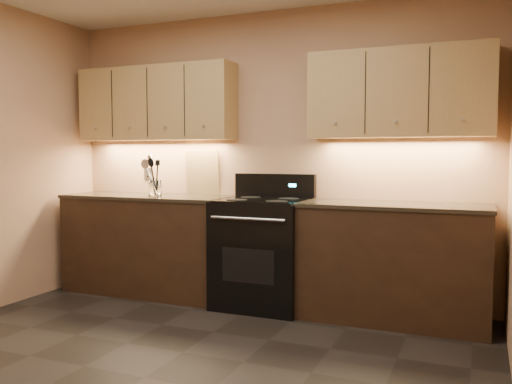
{
  "coord_description": "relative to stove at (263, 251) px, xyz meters",
  "views": [
    {
      "loc": [
        1.81,
        -2.61,
        1.32
      ],
      "look_at": [
        0.11,
        1.45,
        1.01
      ],
      "focal_mm": 38.0,
      "sensor_mm": 36.0,
      "label": 1
    }
  ],
  "objects": [
    {
      "name": "floor",
      "position": [
        -0.08,
        -1.68,
        -0.48
      ],
      "size": [
        4.0,
        4.0,
        0.0
      ],
      "primitive_type": "plane",
      "color": "black",
      "rests_on": "ground"
    },
    {
      "name": "wall_back",
      "position": [
        -0.08,
        0.32,
        0.82
      ],
      "size": [
        4.0,
        0.04,
        2.6
      ],
      "primitive_type": "cube",
      "color": "tan",
      "rests_on": "ground"
    },
    {
      "name": "counter_left",
      "position": [
        -1.18,
        0.02,
        -0.01
      ],
      "size": [
        1.62,
        0.62,
        0.93
      ],
      "color": "black",
      "rests_on": "ground"
    },
    {
      "name": "counter_right",
      "position": [
        1.1,
        0.02,
        -0.01
      ],
      "size": [
        1.46,
        0.62,
        0.93
      ],
      "color": "black",
      "rests_on": "ground"
    },
    {
      "name": "stove",
      "position": [
        0.0,
        0.0,
        0.0
      ],
      "size": [
        0.76,
        0.68,
        1.14
      ],
      "color": "black",
      "rests_on": "ground"
    },
    {
      "name": "upper_cab_left",
      "position": [
        -1.18,
        0.17,
        1.32
      ],
      "size": [
        1.6,
        0.3,
        0.7
      ],
      "primitive_type": "cube",
      "color": "tan",
      "rests_on": "wall_back"
    },
    {
      "name": "upper_cab_right",
      "position": [
        1.1,
        0.17,
        1.32
      ],
      "size": [
        1.44,
        0.3,
        0.7
      ],
      "primitive_type": "cube",
      "color": "tan",
      "rests_on": "wall_back"
    },
    {
      "name": "outlet_plate",
      "position": [
        -1.38,
        0.31,
        0.64
      ],
      "size": [
        0.08,
        0.01,
        0.12
      ],
      "primitive_type": "cube",
      "color": "#B2B5BA",
      "rests_on": "wall_back"
    },
    {
      "name": "utensil_crock",
      "position": [
        -1.03,
        -0.09,
        0.52
      ],
      "size": [
        0.13,
        0.13,
        0.15
      ],
      "color": "white",
      "rests_on": "counter_left"
    },
    {
      "name": "cutting_board",
      "position": [
        -0.74,
        0.29,
        0.66
      ],
      "size": [
        0.34,
        0.1,
        0.42
      ],
      "primitive_type": "cube",
      "rotation": [
        0.11,
        0.0,
        0.1
      ],
      "color": "tan",
      "rests_on": "counter_left"
    },
    {
      "name": "black_spoon",
      "position": [
        -1.04,
        -0.07,
        0.63
      ],
      "size": [
        0.08,
        0.12,
        0.34
      ],
      "primitive_type": null,
      "rotation": [
        0.17,
        -0.03,
        -0.1
      ],
      "color": "black",
      "rests_on": "utensil_crock"
    },
    {
      "name": "black_turner",
      "position": [
        -1.01,
        -0.11,
        0.64
      ],
      "size": [
        0.13,
        0.18,
        0.35
      ],
      "primitive_type": null,
      "rotation": [
        -0.29,
        -0.06,
        0.19
      ],
      "color": "black",
      "rests_on": "utensil_crock"
    },
    {
      "name": "steel_spatula",
      "position": [
        -1.01,
        -0.09,
        0.66
      ],
      "size": [
        0.21,
        0.14,
        0.4
      ],
      "primitive_type": null,
      "rotation": [
        -0.04,
        -0.32,
        -0.21
      ],
      "color": "silver",
      "rests_on": "utensil_crock"
    },
    {
      "name": "steel_skimmer",
      "position": [
        -1.0,
        -0.11,
        0.64
      ],
      "size": [
        0.23,
        0.11,
        0.35
      ],
      "primitive_type": null,
      "rotation": [
        -0.06,
        -0.45,
        0.02
      ],
      "color": "silver",
      "rests_on": "utensil_crock"
    }
  ]
}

